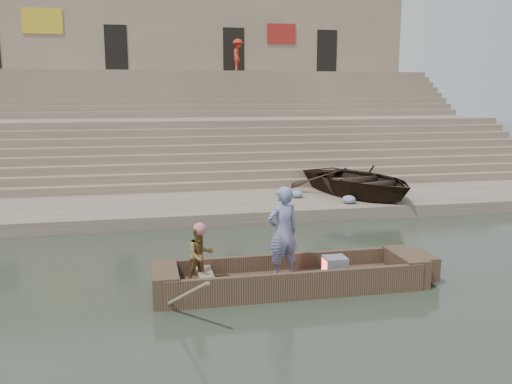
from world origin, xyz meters
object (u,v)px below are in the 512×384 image
object	(u,v)px
rowing_man	(200,255)
beached_rowboat	(358,181)
pedestrian	(238,55)
main_rowboat	(291,284)
standing_man	(283,232)
television	(334,266)

from	to	relation	value
rowing_man	beached_rowboat	size ratio (longest dim) A/B	0.23
beached_rowboat	pedestrian	size ratio (longest dim) A/B	2.67
main_rowboat	pedestrian	world-z (taller)	pedestrian
pedestrian	standing_man	bearing A→B (deg)	-172.42
television	beached_rowboat	bearing A→B (deg)	64.33
rowing_man	beached_rowboat	xyz separation A→B (m)	(6.38, 7.39, 0.11)
television	pedestrian	distance (m)	22.54
rowing_man	standing_man	bearing A→B (deg)	-18.43
main_rowboat	television	size ratio (longest dim) A/B	10.87
standing_man	pedestrian	distance (m)	22.36
standing_man	beached_rowboat	distance (m)	8.74
rowing_man	pedestrian	world-z (taller)	pedestrian
television	beached_rowboat	xyz separation A→B (m)	(3.60, 7.49, 0.50)
rowing_man	television	distance (m)	2.81
television	pedestrian	size ratio (longest dim) A/B	0.24
television	pedestrian	world-z (taller)	pedestrian
standing_man	television	world-z (taller)	standing_man
main_rowboat	pedestrian	bearing A→B (deg)	82.86
main_rowboat	standing_man	xyz separation A→B (m)	(-0.15, 0.11, 1.07)
standing_man	television	size ratio (longest dim) A/B	4.16
standing_man	television	bearing A→B (deg)	159.81
standing_man	rowing_man	xyz separation A→B (m)	(-1.69, -0.02, -0.37)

